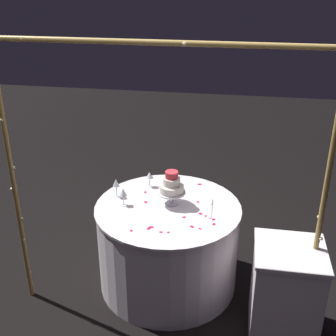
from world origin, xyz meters
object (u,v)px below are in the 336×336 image
side_table (285,291)px  wine_glass_0 (116,184)px  cake_knife (211,207)px  decorative_arch (159,148)px  tiered_cake (172,186)px  wine_glass_1 (123,193)px  main_table (168,245)px  wine_glass_2 (150,176)px

side_table → wine_glass_0: bearing=-19.8°
side_table → cake_knife: (0.58, -0.43, 0.38)m
side_table → cake_knife: cake_knife is taller
decorative_arch → tiered_cake: 0.62m
side_table → wine_glass_1: 1.39m
main_table → decorative_arch: bearing=90.0°
decorative_arch → wine_glass_1: size_ratio=15.26×
main_table → wine_glass_1: (0.35, 0.03, 0.47)m
side_table → wine_glass_0: wine_glass_0 is taller
wine_glass_2 → cake_knife: (-0.54, 0.27, -0.09)m
main_table → wine_glass_1: wine_glass_1 is taller
tiered_cake → wine_glass_2: (0.23, -0.27, -0.06)m
wine_glass_0 → cake_knife: wine_glass_0 is taller
side_table → main_table: bearing=-23.4°
decorative_arch → tiered_cake: decorative_arch is taller
tiered_cake → wine_glass_0: 0.46m
main_table → wine_glass_0: (0.44, -0.09, 0.48)m
wine_glass_2 → main_table: bearing=124.1°
main_table → tiered_cake: tiered_cake is taller
main_table → wine_glass_1: size_ratio=7.94×
decorative_arch → wine_glass_2: 0.87m
tiered_cake → cake_knife: tiered_cake is taller
wine_glass_0 → wine_glass_2: 0.32m
main_table → wine_glass_2: bearing=-55.9°
wine_glass_0 → wine_glass_1: bearing=126.8°
side_table → decorative_arch: bearing=-3.1°
tiered_cake → wine_glass_1: size_ratio=1.95×
wine_glass_0 → tiered_cake: bearing=174.6°
wine_glass_0 → decorative_arch: bearing=135.3°
wine_glass_0 → wine_glass_1: size_ratio=1.09×
main_table → cake_knife: cake_knife is taller
tiered_cake → wine_glass_0: bearing=-5.4°
side_table → wine_glass_0: (1.35, -0.48, 0.49)m
side_table → wine_glass_2: (1.12, -0.71, 0.47)m
main_table → wine_glass_0: 0.66m
tiered_cake → side_table: bearing=153.6°
wine_glass_1 → tiered_cake: bearing=-167.9°
wine_glass_0 → wine_glass_1: 0.15m
main_table → wine_glass_1: 0.59m
main_table → wine_glass_2: size_ratio=8.60×
main_table → side_table: bearing=156.6°
tiered_cake → wine_glass_2: 0.36m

